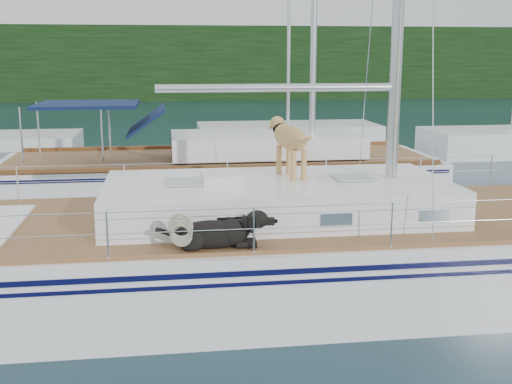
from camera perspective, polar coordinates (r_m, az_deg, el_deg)
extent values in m
plane|color=black|center=(10.17, -2.67, -9.17)|extent=(120.00, 120.00, 0.00)
cube|color=black|center=(54.45, -7.18, 11.29)|extent=(90.00, 3.00, 6.00)
cube|color=#595147|center=(55.73, -7.13, 8.84)|extent=(92.00, 1.00, 1.20)
cube|color=white|center=(10.00, -2.70, -6.50)|extent=(12.00, 3.80, 1.40)
cube|color=brown|center=(9.79, -2.74, -2.44)|extent=(11.52, 3.50, 0.06)
cube|color=white|center=(9.82, 1.89, -0.56)|extent=(5.20, 2.50, 0.55)
cylinder|color=silver|center=(9.60, 1.96, 9.24)|extent=(3.60, 0.12, 0.12)
cylinder|color=silver|center=(7.96, -1.63, -1.47)|extent=(10.56, 0.01, 0.01)
cylinder|color=silver|center=(11.38, -3.57, 2.63)|extent=(10.56, 0.01, 0.01)
cube|color=blue|center=(11.22, -11.42, -0.50)|extent=(0.82, 0.75, 0.05)
cube|color=silver|center=(9.56, -3.05, 1.22)|extent=(0.63, 0.53, 0.15)
torus|color=#BAAD94|center=(7.97, -6.71, -3.02)|extent=(0.43, 0.27, 0.41)
cube|color=white|center=(16.51, -3.24, 0.78)|extent=(11.00, 3.50, 1.30)
cube|color=brown|center=(16.40, -3.27, 3.01)|extent=(10.56, 3.29, 0.06)
cube|color=white|center=(16.49, 0.89, 4.30)|extent=(4.80, 2.30, 0.55)
cube|color=#112049|center=(16.30, -14.71, 7.53)|extent=(2.40, 2.30, 0.08)
cube|color=white|center=(26.11, 2.84, 4.86)|extent=(7.20, 3.00, 1.10)
cube|color=white|center=(26.07, 21.73, 4.00)|extent=(6.40, 3.00, 1.10)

